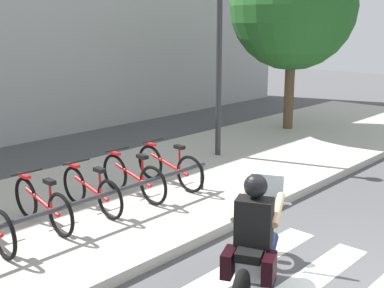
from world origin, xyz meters
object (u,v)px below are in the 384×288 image
object	(u,v)px
bicycle_2	(42,204)
tree_near_rack	(293,6)
motorcycle	(256,252)
bicycle_4	(133,177)
bike_rack	(90,201)
street_lamp	(219,45)
bicycle_3	(91,190)
bicycle_5	(169,167)
rider	(255,225)

from	to	relation	value
bicycle_2	tree_near_rack	world-z (taller)	tree_near_rack
motorcycle	bicycle_4	xyz separation A→B (m)	(0.80, 3.06, 0.06)
bike_rack	street_lamp	world-z (taller)	street_lamp
street_lamp	bicycle_3	bearing A→B (deg)	-169.27
bicycle_5	tree_near_rack	world-z (taller)	tree_near_rack
bicycle_5	bike_rack	distance (m)	2.18
motorcycle	bicycle_5	bearing A→B (deg)	61.76
motorcycle	bike_rack	distance (m)	2.55
bicycle_4	bicycle_5	distance (m)	0.84
rider	bicycle_5	world-z (taller)	rider
motorcycle	tree_near_rack	world-z (taller)	tree_near_rack
bicycle_3	bike_rack	world-z (taller)	bicycle_3
motorcycle	street_lamp	size ratio (longest dim) A/B	0.48
bicycle_3	tree_near_rack	bearing A→B (deg)	8.79
bicycle_5	street_lamp	bearing A→B (deg)	18.36
bicycle_3	motorcycle	bearing A→B (deg)	-89.16
bicycle_3	tree_near_rack	distance (m)	8.04
bike_rack	tree_near_rack	size ratio (longest dim) A/B	0.95
bicycle_3	bicycle_4	distance (m)	0.84
bicycle_4	bike_rack	world-z (taller)	bicycle_4
bike_rack	rider	bearing A→B (deg)	-81.17
tree_near_rack	bicycle_3	bearing A→B (deg)	-171.21
motorcycle	bicycle_3	world-z (taller)	motorcycle
bicycle_3	tree_near_rack	size ratio (longest dim) A/B	0.31
bicycle_2	bicycle_4	bearing A→B (deg)	-0.01
motorcycle	tree_near_rack	xyz separation A→B (m)	(7.37, 4.21, 2.94)
rider	tree_near_rack	world-z (taller)	tree_near_rack
bicycle_2	bicycle_3	distance (m)	0.84
bicycle_2	bicycle_4	xyz separation A→B (m)	(1.69, -0.00, 0.01)
tree_near_rack	bicycle_4	bearing A→B (deg)	-170.10
bicycle_5	tree_near_rack	bearing A→B (deg)	11.32
bicycle_5	bike_rack	xyz separation A→B (m)	(-2.11, -0.55, 0.06)
rider	bicycle_4	xyz separation A→B (m)	(0.87, 3.09, -0.31)
street_lamp	rider	bearing A→B (deg)	-135.95
bicycle_2	bike_rack	distance (m)	0.70
bicycle_3	street_lamp	world-z (taller)	street_lamp
bicycle_2	bicycle_4	size ratio (longest dim) A/B	0.97
motorcycle	bicycle_2	world-z (taller)	motorcycle
rider	bicycle_2	distance (m)	3.21
bicycle_3	street_lamp	bearing A→B (deg)	10.73
motorcycle	bicycle_3	xyz separation A→B (m)	(-0.05, 3.06, 0.04)
bicycle_5	rider	bearing A→B (deg)	-119.06
bicycle_4	tree_near_rack	bearing A→B (deg)	9.90
rider	bike_rack	xyz separation A→B (m)	(-0.39, 2.54, -0.24)
rider	bicycle_5	xyz separation A→B (m)	(1.72, 3.09, -0.30)
bicycle_3	bicycle_5	bearing A→B (deg)	-0.01
bike_rack	tree_near_rack	bearing A→B (deg)	12.24
rider	bicycle_2	world-z (taller)	rider
bicycle_4	bicycle_5	xyz separation A→B (m)	(0.84, 0.00, 0.00)
bicycle_2	motorcycle	bearing A→B (deg)	-73.80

